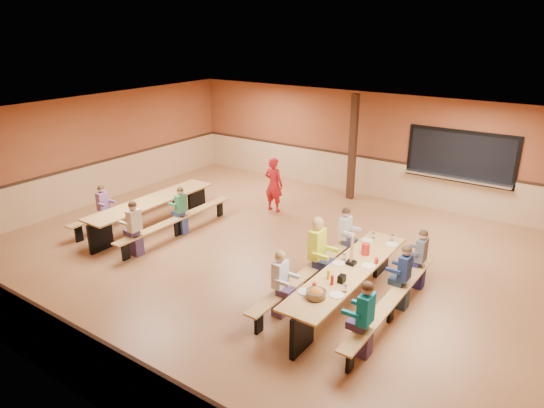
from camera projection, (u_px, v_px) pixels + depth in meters
The scene contains 23 objects.
ground at pixel (269, 255), 10.67m from camera, with size 12.00×12.00×0.00m, color brown.
room_envelope at pixel (269, 226), 10.43m from camera, with size 12.04×10.04×3.02m.
kitchen_pass_through at pixel (460, 159), 12.58m from camera, with size 2.78×0.28×1.38m.
structural_post at pixel (353, 148), 13.64m from camera, with size 0.18×0.18×3.00m, color black.
cafeteria_table_main at pixel (348, 280), 8.56m from camera, with size 1.91×3.70×0.74m.
cafeteria_table_second at pixel (153, 208), 11.91m from camera, with size 1.91×3.70×0.74m.
seated_child_white_left at pixel (280, 284), 8.26m from camera, with size 0.37×0.31×1.22m, color silver, non-canonical shape.
seated_adult_yellow at pixel (317, 253), 9.19m from camera, with size 0.46×0.38×1.40m, color yellow, non-canonical shape.
seated_child_grey_left at pixel (345, 236), 10.13m from camera, with size 0.37×0.31×1.22m, color silver, non-canonical shape.
seated_child_teal_right at pixel (365, 320), 7.23m from camera, with size 0.39×0.32×1.25m, color #0C728A, non-canonical shape.
seated_child_navy_right at pixel (404, 278), 8.49m from camera, with size 0.37×0.30×1.21m, color #16244C, non-canonical shape.
seated_child_char_right at pixel (420, 259), 9.17m from camera, with size 0.35×0.29×1.18m, color #494F54, non-canonical shape.
seated_child_purple_sec at pixel (104, 209), 11.71m from camera, with size 0.35×0.29×1.17m, color #7F507E, non-canonical shape.
seated_child_green_sec at pixel (181, 211), 11.58m from camera, with size 0.35×0.28×1.16m, color #327C4E, non-canonical shape.
seated_child_tan_sec at pixel (135, 229), 10.48m from camera, with size 0.38×0.31×1.23m, color beige, non-canonical shape.
standing_woman at pixel (274, 184), 12.96m from camera, with size 0.54×0.36×1.49m, color #AD1319.
punch_pitcher at pixel (366, 249), 9.00m from camera, with size 0.16×0.16×0.22m, color red.
chip_bowl at pixel (316, 293), 7.58m from camera, with size 0.32×0.32×0.15m, color orange, non-canonical shape.
napkin_dispenser at pixel (342, 279), 8.04m from camera, with size 0.10×0.14×0.13m, color black.
condiment_mustard at pixel (328, 274), 8.14m from camera, with size 0.06×0.06×0.17m, color yellow.
condiment_ketchup at pixel (332, 280), 7.96m from camera, with size 0.06×0.06×0.17m, color #B2140F.
table_paddle at pixel (351, 257), 8.62m from camera, with size 0.16×0.16×0.56m.
place_settings at pixel (349, 266), 8.47m from camera, with size 0.65×3.30×0.11m, color beige, non-canonical shape.
Camera 1 is at (5.53, -7.85, 4.78)m, focal length 32.00 mm.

